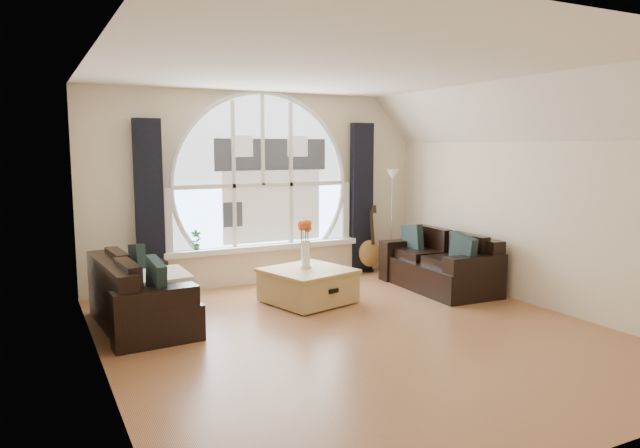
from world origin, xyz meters
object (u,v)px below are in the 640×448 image
Objects in this scene: sofa_left at (142,290)px; vase_flowers at (306,237)px; potted_plant at (196,240)px; guitar at (370,239)px; coffee_chest at (308,284)px; sofa_right at (439,260)px; floor_lamp at (392,221)px.

vase_flowers is at bearing -0.13° from sofa_left.
vase_flowers reaches higher than sofa_left.
vase_flowers is 1.62m from potted_plant.
coffee_chest is at bearing -133.67° from guitar.
sofa_left is 1.73× the size of coffee_chest.
sofa_right is 1.77× the size of coffee_chest.
guitar is at bearing -2.88° from potted_plant.
guitar is at bearing 159.27° from floor_lamp.
sofa_left is 1.69m from potted_plant.
coffee_chest is 2.28m from floor_lamp.
sofa_left is 1.56× the size of guitar.
sofa_right is at bearing -67.02° from guitar.
vase_flowers is 0.66× the size of guitar.
vase_flowers is at bearing -48.80° from potted_plant.
coffee_chest is at bearing -151.80° from floor_lamp.
sofa_left is 0.98× the size of sofa_right.
guitar is at bearing 104.46° from sofa_right.
floor_lamp reaches higher than vase_flowers.
floor_lamp is at bearing 11.46° from sofa_left.
potted_plant is at bearing 131.20° from vase_flowers.
floor_lamp is (1.95, 1.04, 0.57)m from coffee_chest.
guitar is at bearing 33.66° from vase_flowers.
vase_flowers is at bearing -135.45° from guitar.
guitar is at bearing 14.41° from sofa_left.
coffee_chest is 0.90× the size of guitar.
sofa_right is (3.93, -0.10, 0.00)m from sofa_left.
sofa_right is at bearing -19.66° from coffee_chest.
sofa_left is 2.36× the size of vase_flowers.
sofa_right is 1.36m from guitar.
sofa_left is at bearing -125.52° from potted_plant.
sofa_right reaches higher than coffee_chest.
floor_lamp reaches higher than sofa_left.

